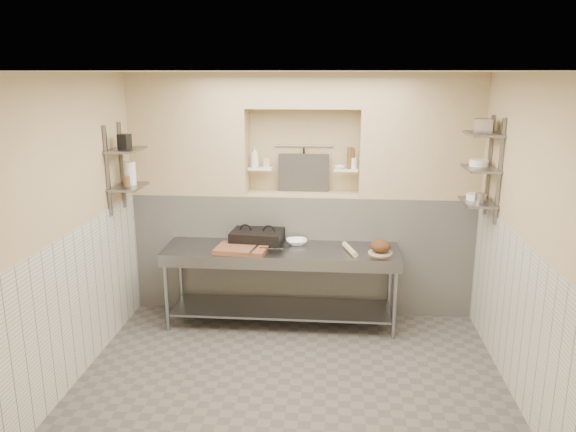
# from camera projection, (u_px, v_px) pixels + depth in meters

# --- Properties ---
(floor) EXTENTS (4.00, 3.90, 0.10)m
(floor) POSITION_uv_depth(u_px,v_px,m) (291.00, 384.00, 5.28)
(floor) COLOR #5A544F
(floor) RESTS_ON ground
(ceiling) EXTENTS (4.00, 3.90, 0.10)m
(ceiling) POSITION_uv_depth(u_px,v_px,m) (291.00, 65.00, 4.57)
(ceiling) COLOR silver
(ceiling) RESTS_ON ground
(wall_left) EXTENTS (0.10, 3.90, 2.80)m
(wall_left) POSITION_uv_depth(u_px,v_px,m) (66.00, 231.00, 5.09)
(wall_left) COLOR tan
(wall_left) RESTS_ON ground
(wall_right) EXTENTS (0.10, 3.90, 2.80)m
(wall_right) POSITION_uv_depth(u_px,v_px,m) (532.00, 242.00, 4.76)
(wall_right) COLOR tan
(wall_right) RESTS_ON ground
(wall_back) EXTENTS (4.00, 0.10, 2.80)m
(wall_back) POSITION_uv_depth(u_px,v_px,m) (304.00, 190.00, 6.86)
(wall_back) COLOR tan
(wall_back) RESTS_ON ground
(wall_front) EXTENTS (4.00, 0.10, 2.80)m
(wall_front) POSITION_uv_depth(u_px,v_px,m) (261.00, 341.00, 2.99)
(wall_front) COLOR tan
(wall_front) RESTS_ON ground
(backwall_lower) EXTENTS (4.00, 0.40, 1.40)m
(backwall_lower) POSITION_uv_depth(u_px,v_px,m) (302.00, 251.00, 6.79)
(backwall_lower) COLOR silver
(backwall_lower) RESTS_ON floor
(alcove_sill) EXTENTS (1.30, 0.40, 0.02)m
(alcove_sill) POSITION_uv_depth(u_px,v_px,m) (303.00, 194.00, 6.61)
(alcove_sill) COLOR tan
(alcove_sill) RESTS_ON backwall_lower
(backwall_pillar_left) EXTENTS (1.35, 0.40, 1.40)m
(backwall_pillar_left) POSITION_uv_depth(u_px,v_px,m) (190.00, 134.00, 6.55)
(backwall_pillar_left) COLOR tan
(backwall_pillar_left) RESTS_ON backwall_lower
(backwall_pillar_right) EXTENTS (1.35, 0.40, 1.40)m
(backwall_pillar_right) POSITION_uv_depth(u_px,v_px,m) (420.00, 136.00, 6.33)
(backwall_pillar_right) COLOR tan
(backwall_pillar_right) RESTS_ON backwall_lower
(backwall_header) EXTENTS (1.30, 0.40, 0.40)m
(backwall_header) POSITION_uv_depth(u_px,v_px,m) (303.00, 90.00, 6.32)
(backwall_header) COLOR tan
(backwall_header) RESTS_ON backwall_lower
(wainscot_left) EXTENTS (0.02, 3.90, 1.40)m
(wainscot_left) POSITION_uv_depth(u_px,v_px,m) (80.00, 302.00, 5.26)
(wainscot_left) COLOR silver
(wainscot_left) RESTS_ON floor
(wainscot_right) EXTENTS (0.02, 3.90, 1.40)m
(wainscot_right) POSITION_uv_depth(u_px,v_px,m) (516.00, 318.00, 4.93)
(wainscot_right) COLOR silver
(wainscot_right) RESTS_ON floor
(alcove_shelf_left) EXTENTS (0.28, 0.16, 0.02)m
(alcove_shelf_left) POSITION_uv_depth(u_px,v_px,m) (260.00, 169.00, 6.58)
(alcove_shelf_left) COLOR white
(alcove_shelf_left) RESTS_ON backwall_lower
(alcove_shelf_right) EXTENTS (0.28, 0.16, 0.02)m
(alcove_shelf_right) POSITION_uv_depth(u_px,v_px,m) (346.00, 170.00, 6.50)
(alcove_shelf_right) COLOR white
(alcove_shelf_right) RESTS_ON backwall_lower
(utensil_rail) EXTENTS (0.70, 0.02, 0.02)m
(utensil_rail) POSITION_uv_depth(u_px,v_px,m) (304.00, 146.00, 6.64)
(utensil_rail) COLOR gray
(utensil_rail) RESTS_ON wall_back
(hanging_steel) EXTENTS (0.02, 0.02, 0.30)m
(hanging_steel) POSITION_uv_depth(u_px,v_px,m) (304.00, 160.00, 6.66)
(hanging_steel) COLOR black
(hanging_steel) RESTS_ON utensil_rail
(splash_panel) EXTENTS (0.60, 0.08, 0.45)m
(splash_panel) POSITION_uv_depth(u_px,v_px,m) (303.00, 173.00, 6.65)
(splash_panel) COLOR #383330
(splash_panel) RESTS_ON alcove_sill
(shelf_rail_left_a) EXTENTS (0.03, 0.03, 0.95)m
(shelf_rail_left_a) POSITION_uv_depth(u_px,v_px,m) (122.00, 165.00, 6.19)
(shelf_rail_left_a) COLOR slate
(shelf_rail_left_a) RESTS_ON wall_left
(shelf_rail_left_b) EXTENTS (0.03, 0.03, 0.95)m
(shelf_rail_left_b) POSITION_uv_depth(u_px,v_px,m) (108.00, 171.00, 5.81)
(shelf_rail_left_b) COLOR slate
(shelf_rail_left_b) RESTS_ON wall_left
(wall_shelf_left_lower) EXTENTS (0.30, 0.50, 0.02)m
(wall_shelf_left_lower) POSITION_uv_depth(u_px,v_px,m) (129.00, 187.00, 6.04)
(wall_shelf_left_lower) COLOR slate
(wall_shelf_left_lower) RESTS_ON wall_left
(wall_shelf_left_upper) EXTENTS (0.30, 0.50, 0.03)m
(wall_shelf_left_upper) POSITION_uv_depth(u_px,v_px,m) (126.00, 150.00, 5.94)
(wall_shelf_left_upper) COLOR slate
(wall_shelf_left_upper) RESTS_ON wall_left
(shelf_rail_right_a) EXTENTS (0.03, 0.03, 1.05)m
(shelf_rail_right_a) POSITION_uv_depth(u_px,v_px,m) (489.00, 166.00, 5.86)
(shelf_rail_right_a) COLOR slate
(shelf_rail_right_a) RESTS_ON wall_right
(shelf_rail_right_b) EXTENTS (0.03, 0.03, 1.05)m
(shelf_rail_right_b) POSITION_uv_depth(u_px,v_px,m) (499.00, 172.00, 5.47)
(shelf_rail_right_b) COLOR slate
(shelf_rail_right_b) RESTS_ON wall_right
(wall_shelf_right_lower) EXTENTS (0.30, 0.50, 0.02)m
(wall_shelf_right_lower) POSITION_uv_depth(u_px,v_px,m) (477.00, 202.00, 5.76)
(wall_shelf_right_lower) COLOR slate
(wall_shelf_right_lower) RESTS_ON wall_right
(wall_shelf_right_mid) EXTENTS (0.30, 0.50, 0.02)m
(wall_shelf_right_mid) POSITION_uv_depth(u_px,v_px,m) (480.00, 169.00, 5.68)
(wall_shelf_right_mid) COLOR slate
(wall_shelf_right_mid) RESTS_ON wall_right
(wall_shelf_right_upper) EXTENTS (0.30, 0.50, 0.03)m
(wall_shelf_right_upper) POSITION_uv_depth(u_px,v_px,m) (483.00, 134.00, 5.59)
(wall_shelf_right_upper) COLOR slate
(wall_shelf_right_upper) RESTS_ON wall_right
(prep_table) EXTENTS (2.60, 0.70, 0.90)m
(prep_table) POSITION_uv_depth(u_px,v_px,m) (281.00, 271.00, 6.27)
(prep_table) COLOR gray
(prep_table) RESTS_ON floor
(panini_press) EXTENTS (0.60, 0.46, 0.16)m
(panini_press) POSITION_uv_depth(u_px,v_px,m) (257.00, 237.00, 6.37)
(panini_press) COLOR black
(panini_press) RESTS_ON prep_table
(cutting_board) EXTENTS (0.60, 0.45, 0.05)m
(cutting_board) POSITION_uv_depth(u_px,v_px,m) (242.00, 249.00, 6.12)
(cutting_board) COLOR brown
(cutting_board) RESTS_ON prep_table
(knife_blade) EXTENTS (0.26, 0.03, 0.01)m
(knife_blade) POSITION_uv_depth(u_px,v_px,m) (271.00, 248.00, 6.07)
(knife_blade) COLOR gray
(knife_blade) RESTS_ON cutting_board
(tongs) EXTENTS (0.07, 0.27, 0.02)m
(tongs) POSITION_uv_depth(u_px,v_px,m) (254.00, 249.00, 6.01)
(tongs) COLOR gray
(tongs) RESTS_ON cutting_board
(mixing_bowl) EXTENTS (0.27, 0.27, 0.06)m
(mixing_bowl) POSITION_uv_depth(u_px,v_px,m) (297.00, 242.00, 6.37)
(mixing_bowl) COLOR white
(mixing_bowl) RESTS_ON prep_table
(rolling_pin) EXTENTS (0.17, 0.41, 0.06)m
(rolling_pin) POSITION_uv_depth(u_px,v_px,m) (350.00, 249.00, 6.09)
(rolling_pin) COLOR tan
(rolling_pin) RESTS_ON prep_table
(bread_board) EXTENTS (0.26, 0.26, 0.01)m
(bread_board) POSITION_uv_depth(u_px,v_px,m) (380.00, 253.00, 6.05)
(bread_board) COLOR tan
(bread_board) RESTS_ON prep_table
(bread_loaf) EXTENTS (0.22, 0.22, 0.13)m
(bread_loaf) POSITION_uv_depth(u_px,v_px,m) (381.00, 246.00, 6.03)
(bread_loaf) COLOR #4C2D19
(bread_loaf) RESTS_ON bread_board
(bottle_soap) EXTENTS (0.10, 0.10, 0.25)m
(bottle_soap) POSITION_uv_depth(u_px,v_px,m) (255.00, 157.00, 6.55)
(bottle_soap) COLOR white
(bottle_soap) RESTS_ON alcove_shelf_left
(jar_alcove) EXTENTS (0.07, 0.07, 0.11)m
(jar_alcove) POSITION_uv_depth(u_px,v_px,m) (267.00, 162.00, 6.60)
(jar_alcove) COLOR tan
(jar_alcove) RESTS_ON alcove_shelf_left
(bowl_alcove) EXTENTS (0.16, 0.16, 0.04)m
(bowl_alcove) POSITION_uv_depth(u_px,v_px,m) (340.00, 167.00, 6.49)
(bowl_alcove) COLOR white
(bowl_alcove) RESTS_ON alcove_shelf_right
(condiment_a) EXTENTS (0.07, 0.07, 0.24)m
(condiment_a) POSITION_uv_depth(u_px,v_px,m) (352.00, 158.00, 6.48)
(condiment_a) COLOR brown
(condiment_a) RESTS_ON alcove_shelf_right
(condiment_b) EXTENTS (0.06, 0.06, 0.25)m
(condiment_b) POSITION_uv_depth(u_px,v_px,m) (350.00, 158.00, 6.47)
(condiment_b) COLOR brown
(condiment_b) RESTS_ON alcove_shelf_right
(condiment_c) EXTENTS (0.07, 0.07, 0.13)m
(condiment_c) POSITION_uv_depth(u_px,v_px,m) (354.00, 163.00, 6.49)
(condiment_c) COLOR white
(condiment_c) RESTS_ON alcove_shelf_right
(jug_left) EXTENTS (0.12, 0.12, 0.25)m
(jug_left) POSITION_uv_depth(u_px,v_px,m) (130.00, 173.00, 6.07)
(jug_left) COLOR white
(jug_left) RESTS_ON wall_shelf_left_lower
(jar_left) EXTENTS (0.07, 0.07, 0.11)m
(jar_left) POSITION_uv_depth(u_px,v_px,m) (127.00, 181.00, 5.98)
(jar_left) COLOR brown
(jar_left) RESTS_ON wall_shelf_left_lower
(box_left_upper) EXTENTS (0.13, 0.13, 0.16)m
(box_left_upper) POSITION_uv_depth(u_px,v_px,m) (124.00, 141.00, 5.89)
(box_left_upper) COLOR black
(box_left_upper) RESTS_ON wall_shelf_left_upper
(bowl_right) EXTENTS (0.20, 0.20, 0.06)m
(bowl_right) POSITION_uv_depth(u_px,v_px,m) (476.00, 197.00, 5.82)
(bowl_right) COLOR white
(bowl_right) RESTS_ON wall_shelf_right_lower
(canister_right) EXTENTS (0.10, 0.10, 0.10)m
(canister_right) POSITION_uv_depth(u_px,v_px,m) (480.00, 198.00, 5.67)
(canister_right) COLOR gray
(canister_right) RESTS_ON wall_shelf_right_lower
(bowl_right_mid) EXTENTS (0.19, 0.19, 0.07)m
(bowl_right_mid) POSITION_uv_depth(u_px,v_px,m) (479.00, 163.00, 5.74)
(bowl_right_mid) COLOR white
(bowl_right_mid) RESTS_ON wall_shelf_right_mid
(basket_right) EXTENTS (0.22, 0.25, 0.14)m
(basket_right) POSITION_uv_depth(u_px,v_px,m) (483.00, 126.00, 5.59)
(basket_right) COLOR gray
(basket_right) RESTS_ON wall_shelf_right_upper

